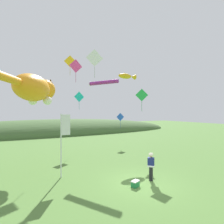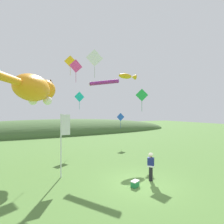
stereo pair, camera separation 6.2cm
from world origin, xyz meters
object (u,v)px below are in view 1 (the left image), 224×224
festival_banner_pole (63,136)px  kite_tube_streamer (103,82)px  kite_spool (151,174)px  kite_diamond_green (142,95)px  kite_giant_cat (36,89)px  kite_diamond_gold (70,61)px  festival_attendant (151,166)px  kite_diamond_teal (79,97)px  kite_diamond_pink (76,66)px  kite_fish_windsock (127,76)px  kite_diamond_blue (120,117)px  kite_diamond_white (95,58)px  picnic_cooler (135,184)px

festival_banner_pole → kite_tube_streamer: kite_tube_streamer is taller
kite_spool → kite_diamond_green: 6.88m
kite_giant_cat → kite_diamond_gold: 6.77m
festival_attendant → kite_diamond_gold: (-2.66, 10.33, 9.02)m
kite_diamond_teal → kite_diamond_pink: kite_diamond_pink is taller
kite_fish_windsock → kite_tube_streamer: (-4.56, -3.02, -1.58)m
kite_diamond_blue → kite_spool: bearing=-109.1°
kite_spool → kite_diamond_white: (-2.88, 3.37, 8.59)m
kite_diamond_white → kite_giant_cat: bearing=154.2°
kite_tube_streamer → kite_diamond_blue: kite_tube_streamer is taller
kite_spool → kite_diamond_gold: (-3.29, 9.58, 9.87)m
picnic_cooler → kite_giant_cat: 10.13m
kite_diamond_white → kite_fish_windsock: bearing=39.4°
festival_banner_pole → kite_diamond_teal: (3.75, 8.82, 3.45)m
festival_banner_pole → kite_diamond_blue: 12.22m
kite_fish_windsock → kite_tube_streamer: bearing=-146.5°
kite_fish_windsock → kite_diamond_white: kite_diamond_white is taller
kite_fish_windsock → kite_diamond_green: bearing=-108.2°
festival_attendant → kite_tube_streamer: size_ratio=0.61×
festival_banner_pole → picnic_cooler: bearing=-45.6°
kite_giant_cat → kite_fish_windsock: bearing=16.7°
festival_attendant → kite_diamond_blue: 12.38m
festival_attendant → kite_diamond_blue: (4.27, 11.28, 2.78)m
festival_attendant → picnic_cooler: (-1.43, -0.29, -0.77)m
festival_attendant → kite_tube_streamer: (-0.54, 6.24, 6.26)m
kite_diamond_gold → kite_fish_windsock: bearing=-9.1°
festival_attendant → kite_diamond_white: bearing=118.6°
kite_diamond_blue → picnic_cooler: bearing=-116.2°
festival_banner_pole → kite_diamond_green: 7.85m
kite_diamond_pink → kite_diamond_white: kite_diamond_white is taller
kite_tube_streamer → kite_giant_cat: bearing=-178.9°
kite_fish_windsock → kite_tube_streamer: size_ratio=0.82×
kite_giant_cat → kite_diamond_blue: size_ratio=3.62×
kite_giant_cat → kite_diamond_green: kite_giant_cat is taller
kite_fish_windsock → kite_diamond_blue: size_ratio=1.19×
kite_diamond_teal → kite_diamond_white: bearing=-98.1°
festival_banner_pole → kite_giant_cat: size_ratio=0.59×
kite_diamond_gold → kite_diamond_white: size_ratio=0.97×
festival_attendant → kite_diamond_pink: bearing=111.9°
festival_banner_pole → kite_diamond_pink: size_ratio=1.97×
kite_giant_cat → kite_diamond_gold: kite_diamond_gold is taller
kite_tube_streamer → kite_diamond_white: size_ratio=1.28×
kite_spool → kite_diamond_teal: 12.99m
kite_diamond_teal → kite_diamond_blue: 6.00m
picnic_cooler → kite_diamond_white: bearing=100.5°
festival_banner_pole → kite_diamond_pink: (1.97, 3.98, 5.88)m
festival_attendant → kite_diamond_blue: kite_diamond_blue is taller
kite_diamond_gold → picnic_cooler: bearing=-83.4°
picnic_cooler → kite_giant_cat: bearing=127.8°
kite_diamond_pink → kite_diamond_white: (0.66, -3.09, 0.00)m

